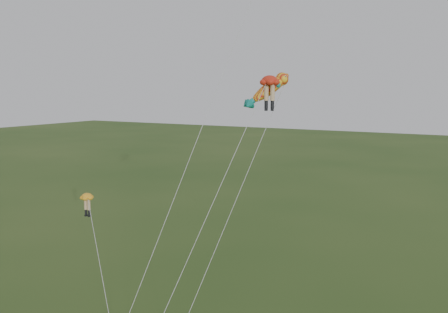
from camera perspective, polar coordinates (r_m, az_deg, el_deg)
The scene contains 3 objects.
legs_kite_red_mid at distance 31.53m, azimuth 4.95°, elevation 7.76°, with size 3.30×11.76×15.64m.
legs_kite_yellow at distance 32.81m, azimuth -15.23°, elevation -5.48°, with size 5.98×4.23×8.22m.
fish_kite at distance 32.28m, azimuth 5.29°, elevation 7.68°, with size 3.41×10.15×16.10m.
Camera 1 is at (15.97, -21.21, 14.85)m, focal length 40.00 mm.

